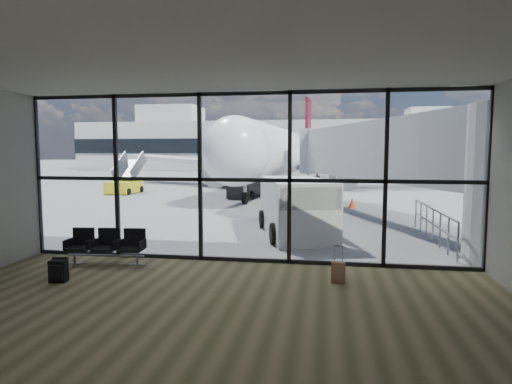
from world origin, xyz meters
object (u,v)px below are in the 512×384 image
(seating_row, at_px, (107,244))
(airliner, at_px, (287,153))
(backpack, at_px, (58,271))
(service_van, at_px, (297,207))
(mobile_stairs, at_px, (125,185))
(belt_loader, at_px, (247,187))
(suitcase, at_px, (338,272))

(seating_row, bearing_deg, airliner, 80.75)
(backpack, distance_m, service_van, 8.07)
(service_van, xyz_separation_m, mobile_stairs, (-13.30, 13.84, -0.45))
(airliner, height_order, mobile_stairs, airliner)
(airliner, distance_m, belt_loader, 10.87)
(seating_row, distance_m, suitcase, 6.05)
(service_van, bearing_deg, mobile_stairs, 118.53)
(service_van, relative_size, mobile_stairs, 1.44)
(mobile_stairs, bearing_deg, seating_row, -64.68)
(seating_row, relative_size, mobile_stairs, 0.60)
(airliner, bearing_deg, seating_row, -90.40)
(seating_row, relative_size, backpack, 3.75)
(backpack, bearing_deg, service_van, 43.65)
(suitcase, bearing_deg, airliner, 101.04)
(service_van, bearing_deg, backpack, -143.17)
(seating_row, relative_size, suitcase, 2.48)
(seating_row, bearing_deg, service_van, 39.79)
(seating_row, bearing_deg, suitcase, -12.13)
(seating_row, xyz_separation_m, mobile_stairs, (-8.62, 18.44, 0.07))
(suitcase, xyz_separation_m, service_van, (-1.30, 5.38, 0.77))
(belt_loader, bearing_deg, backpack, -83.03)
(mobile_stairs, bearing_deg, airliner, 40.48)
(backpack, bearing_deg, airliner, 76.67)
(airliner, xyz_separation_m, service_van, (2.46, -23.01, -1.90))
(seating_row, distance_m, backpack, 1.79)
(backpack, distance_m, airliner, 29.58)
(backpack, distance_m, mobile_stairs, 21.86)
(backpack, xyz_separation_m, belt_loader, (0.82, 18.86, 0.38))
(suitcase, height_order, service_van, service_van)
(suitcase, bearing_deg, seating_row, 176.00)
(service_van, xyz_separation_m, belt_loader, (-4.11, 12.51, -0.37))
(mobile_stairs, bearing_deg, suitcase, -52.51)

